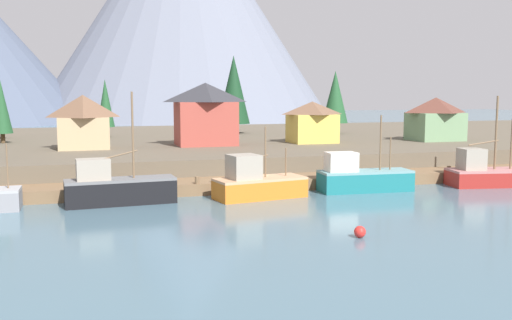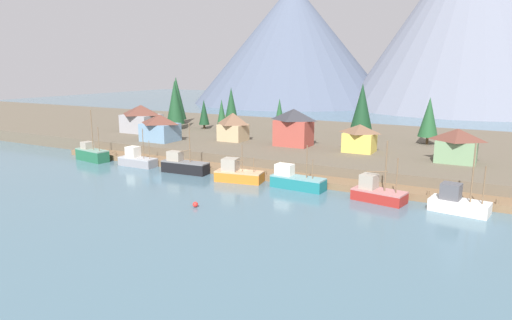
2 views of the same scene
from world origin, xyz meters
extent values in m
cube|color=#476675|center=(0.00, 20.00, -0.50)|extent=(400.00, 400.00, 1.00)
cube|color=brown|center=(0.00, 2.00, 0.50)|extent=(80.00, 4.00, 1.00)
cylinder|color=brown|center=(-12.00, 0.20, 0.80)|extent=(0.36, 0.36, 1.60)
cylinder|color=brown|center=(-4.00, 0.20, 0.80)|extent=(0.36, 0.36, 1.60)
cylinder|color=brown|center=(4.00, 0.20, 0.80)|extent=(0.36, 0.36, 1.60)
cylinder|color=brown|center=(12.00, 0.20, 0.80)|extent=(0.36, 0.36, 1.60)
cylinder|color=brown|center=(20.00, 0.20, 0.80)|extent=(0.36, 0.36, 1.60)
cube|color=brown|center=(0.00, 32.00, 1.25)|extent=(400.00, 56.00, 2.50)
cone|color=slate|center=(20.68, 152.62, 39.05)|extent=(100.69, 100.69, 78.11)
cylinder|color=brown|center=(-18.12, -1.39, 3.19)|extent=(0.11, 0.11, 3.25)
cube|color=black|center=(-10.21, -1.57, 0.88)|extent=(8.32, 2.91, 1.76)
cube|color=slate|center=(-10.21, -1.57, 1.86)|extent=(8.32, 2.91, 0.20)
cube|color=gray|center=(-12.18, -1.71, 2.75)|extent=(2.53, 1.80, 1.58)
cylinder|color=brown|center=(-9.21, -1.51, 5.24)|extent=(0.16, 0.16, 6.55)
cylinder|color=brown|center=(-10.60, -1.60, 3.67)|extent=(3.43, 0.34, 0.87)
cube|color=#CC6B1E|center=(0.68, -2.19, 0.73)|extent=(7.70, 4.05, 1.46)
cube|color=tan|center=(0.68, -2.19, 1.56)|extent=(7.70, 4.05, 0.20)
cube|color=gray|center=(-0.75, -2.44, 2.62)|extent=(2.63, 2.60, 1.91)
cylinder|color=brown|center=(1.15, -2.11, 3.70)|extent=(0.13, 0.13, 4.08)
cylinder|color=brown|center=(3.01, -1.79, 2.81)|extent=(0.11, 0.11, 2.30)
cylinder|color=brown|center=(0.18, -2.28, 3.25)|extent=(2.43, 0.51, 0.51)
cube|color=#196B70|center=(10.33, -1.67, 0.80)|extent=(8.14, 3.07, 1.60)
cube|color=#679496|center=(10.33, -1.67, 1.70)|extent=(8.14, 3.07, 0.20)
cube|color=silver|center=(8.10, -1.54, 2.61)|extent=(2.64, 1.87, 1.62)
cylinder|color=brown|center=(11.68, -1.75, 4.17)|extent=(0.15, 0.15, 4.73)
cylinder|color=brown|center=(12.61, -1.80, 3.22)|extent=(0.13, 0.13, 2.83)
cube|color=maroon|center=(22.25, -2.29, 0.67)|extent=(7.20, 4.23, 1.33)
cube|color=#AD6C6A|center=(22.25, -2.29, 1.43)|extent=(7.20, 4.23, 0.20)
cube|color=gray|center=(20.74, -2.03, 2.48)|extent=(2.32, 2.37, 1.90)
cylinder|color=brown|center=(22.96, -2.42, 4.85)|extent=(0.19, 0.19, 6.63)
cylinder|color=brown|center=(24.46, -2.68, 3.82)|extent=(0.16, 0.16, 4.57)
cylinder|color=brown|center=(21.83, -2.22, 3.95)|extent=(2.84, 0.62, 0.55)
cube|color=gold|center=(13.49, 18.18, 4.20)|extent=(5.28, 4.32, 3.41)
pyramid|color=brown|center=(13.49, 18.18, 6.67)|extent=(5.55, 4.54, 1.54)
cube|color=tan|center=(-12.82, 17.98, 4.19)|extent=(5.19, 4.48, 3.38)
pyramid|color=brown|center=(-12.82, 17.98, 7.06)|extent=(5.45, 4.70, 2.36)
cube|color=#9E4238|center=(0.52, 18.40, 4.97)|extent=(6.58, 4.86, 4.93)
pyramid|color=#2D2D33|center=(0.52, 18.40, 8.52)|extent=(6.91, 5.10, 2.16)
cube|color=#6B8E66|center=(29.56, 16.75, 4.24)|extent=(6.04, 4.84, 3.49)
pyramid|color=brown|center=(29.56, 16.75, 6.95)|extent=(6.34, 5.08, 1.92)
cylinder|color=#4C3823|center=(22.91, 32.34, 3.28)|extent=(0.50, 0.50, 1.56)
cone|color=#1E4C28|center=(22.91, 32.34, 7.89)|extent=(3.80, 3.80, 7.67)
cylinder|color=#4C3823|center=(8.50, 36.54, 3.23)|extent=(0.50, 0.50, 1.46)
cone|color=#14381E|center=(8.50, 36.54, 8.95)|extent=(4.76, 4.76, 9.99)
cylinder|color=#4C3823|center=(-22.11, 28.02, 3.08)|extent=(0.50, 0.50, 1.17)
cone|color=#1E4C28|center=(-22.11, 28.02, 6.85)|extent=(2.37, 2.37, 6.37)
cylinder|color=#4C3823|center=(-9.98, 33.82, 3.21)|extent=(0.50, 0.50, 1.42)
cone|color=#1E4C28|center=(-9.98, 33.82, 7.11)|extent=(2.33, 2.33, 6.38)
sphere|color=red|center=(2.50, -16.09, 0.35)|extent=(0.70, 0.70, 0.70)
camera|label=1|loc=(-12.61, -45.45, 8.34)|focal=39.99mm
camera|label=2|loc=(35.82, -60.69, 17.52)|focal=31.87mm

